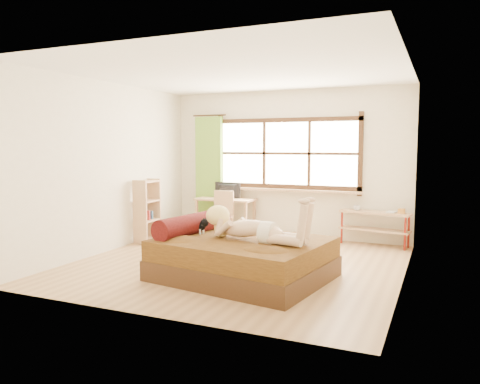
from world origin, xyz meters
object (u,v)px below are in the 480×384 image
at_px(desk, 225,203).
at_px(bookshelf, 147,211).
at_px(woman, 253,216).
at_px(chair, 222,212).
at_px(pipe_shelf, 375,221).
at_px(kitten, 197,224).
at_px(bed, 240,256).

xyz_separation_m(desk, bookshelf, (-0.96, -1.17, -0.05)).
relative_size(woman, desk, 1.28).
distance_m(woman, chair, 2.74).
xyz_separation_m(woman, pipe_shelf, (1.14, 2.75, -0.39)).
relative_size(woman, kitten, 4.67).
bearing_deg(woman, bed, 172.85).
relative_size(woman, chair, 1.63).
height_order(kitten, chair, chair).
xyz_separation_m(bed, woman, (0.20, -0.06, 0.54)).
height_order(kitten, pipe_shelf, kitten).
bearing_deg(kitten, bed, 1.17).
bearing_deg(bookshelf, desk, 48.77).
distance_m(kitten, chair, 2.21).
height_order(bed, chair, chair).
xyz_separation_m(bed, chair, (-1.32, 2.20, 0.21)).
xyz_separation_m(bed, pipe_shelf, (1.34, 2.69, 0.15)).
bearing_deg(desk, bed, -60.59).
xyz_separation_m(pipe_shelf, bookshelf, (-3.72, -1.29, 0.13)).
distance_m(kitten, desk, 2.59).
height_order(bed, bookshelf, bookshelf).
height_order(kitten, bookshelf, bookshelf).
bearing_deg(pipe_shelf, bookshelf, -151.05).
relative_size(bed, chair, 2.60).
xyz_separation_m(desk, pipe_shelf, (2.76, 0.12, -0.18)).
relative_size(desk, pipe_shelf, 0.93).
bearing_deg(pipe_shelf, desk, -167.74).
relative_size(bed, bookshelf, 2.06).
distance_m(kitten, pipe_shelf, 3.29).
bearing_deg(bookshelf, pipe_shelf, 17.29).
xyz_separation_m(woman, chair, (-1.52, 2.26, -0.33)).
bearing_deg(bookshelf, kitten, -39.17).
bearing_deg(bed, chair, 129.96).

